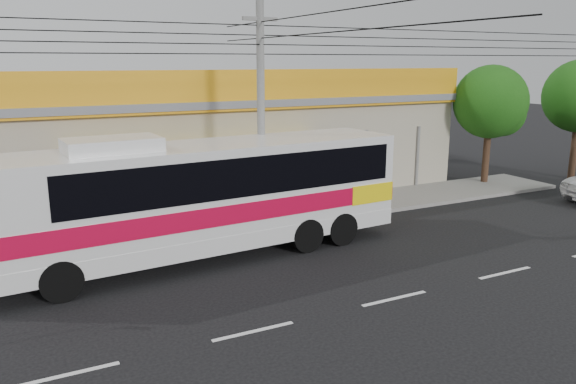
% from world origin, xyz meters
% --- Properties ---
extents(ground, '(120.00, 120.00, 0.00)m').
position_xyz_m(ground, '(0.00, 0.00, 0.00)').
color(ground, black).
rests_on(ground, ground).
extents(sidewalk, '(30.00, 3.20, 0.15)m').
position_xyz_m(sidewalk, '(0.00, 6.00, 0.07)').
color(sidewalk, gray).
rests_on(sidewalk, ground).
extents(lane_markings, '(50.00, 0.12, 0.01)m').
position_xyz_m(lane_markings, '(0.00, -2.50, 0.00)').
color(lane_markings, silver).
rests_on(lane_markings, ground).
extents(storefront_building, '(22.60, 9.20, 5.70)m').
position_xyz_m(storefront_building, '(-0.01, 11.54, 2.30)').
color(storefront_building, '#AAA089').
rests_on(storefront_building, ground).
extents(coach_bus, '(13.00, 3.58, 3.96)m').
position_xyz_m(coach_bus, '(-3.11, 2.80, 2.12)').
color(coach_bus, silver).
rests_on(coach_bus, ground).
extents(motorbike_dark, '(2.00, 0.97, 1.16)m').
position_xyz_m(motorbike_dark, '(-5.78, 5.57, 0.73)').
color(motorbike_dark, black).
rests_on(motorbike_dark, sidewalk).
extents(utility_pole, '(34.00, 14.00, 8.20)m').
position_xyz_m(utility_pole, '(-0.73, 4.20, 6.76)').
color(utility_pole, '#5E5E5C').
rests_on(utility_pole, ground).
extents(tree_near, '(3.54, 3.54, 5.87)m').
position_xyz_m(tree_near, '(12.68, 6.58, 3.97)').
color(tree_near, black).
rests_on(tree_near, ground).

